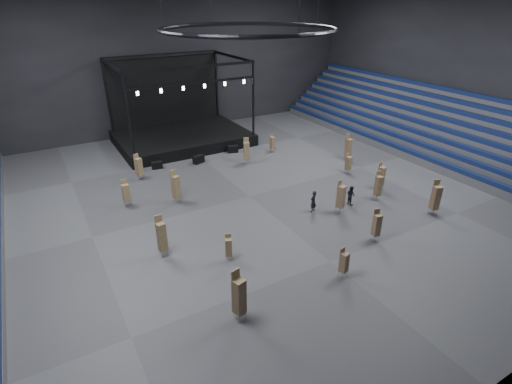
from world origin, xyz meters
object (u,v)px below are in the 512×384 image
flight_case_right (233,149)px  chair_stack_4 (246,150)px  flight_case_left (157,165)px  flight_case_mid (199,159)px  chair_stack_8 (381,176)px  chair_stack_7 (139,166)px  chair_stack_2 (272,143)px  chair_stack_3 (240,301)px  chair_stack_12 (229,247)px  man_center (313,201)px  chair_stack_1 (176,186)px  chair_stack_11 (348,148)px  chair_stack_14 (239,295)px  chair_stack_16 (341,196)px  chair_stack_0 (377,224)px  chair_stack_9 (348,163)px  chair_stack_5 (126,192)px  stage (180,129)px  chair_stack_13 (162,236)px  chair_stack_6 (378,185)px  crew_member (351,195)px  chair_stack_10 (344,262)px  chair_stack_15 (436,197)px

flight_case_right → chair_stack_4: bearing=-94.1°
flight_case_left → flight_case_right: (8.37, 0.31, 0.03)m
flight_case_mid → chair_stack_8: 17.55m
chair_stack_7 → flight_case_mid: bearing=-14.1°
chair_stack_2 → flight_case_left: bearing=166.8°
flight_case_mid → chair_stack_3: 22.04m
chair_stack_8 → chair_stack_12: bearing=172.5°
chair_stack_7 → man_center: chair_stack_7 is taller
chair_stack_1 → chair_stack_11: bearing=-18.9°
chair_stack_14 → man_center: bearing=20.5°
chair_stack_4 → man_center: (-0.28, -11.18, -0.51)m
flight_case_mid → chair_stack_16: chair_stack_16 is taller
flight_case_right → chair_stack_11: size_ratio=0.38×
flight_case_left → chair_stack_12: size_ratio=0.55×
chair_stack_0 → chair_stack_9: size_ratio=1.17×
chair_stack_5 → chair_stack_16: chair_stack_16 is taller
chair_stack_8 → stage: bearing=99.6°
chair_stack_5 → chair_stack_16: 16.73m
chair_stack_13 → chair_stack_16: chair_stack_13 is taller
flight_case_left → chair_stack_16: 18.27m
flight_case_right → chair_stack_3: 24.53m
chair_stack_6 → chair_stack_8: (1.57, 1.22, 0.03)m
stage → chair_stack_8: bearing=-63.4°
flight_case_left → chair_stack_0: 21.75m
chair_stack_14 → chair_stack_1: bearing=68.3°
flight_case_left → chair_stack_2: (12.08, -1.71, 0.70)m
chair_stack_7 → chair_stack_8: 21.34m
chair_stack_7 → crew_member: (13.35, -13.18, -0.51)m
flight_case_mid → chair_stack_13: chair_stack_13 is taller
chair_stack_3 → chair_stack_8: 19.13m
chair_stack_11 → chair_stack_14: 24.03m
chair_stack_7 → chair_stack_11: size_ratio=0.85×
chair_stack_10 → chair_stack_12: (-5.14, 4.87, -0.06)m
crew_member → chair_stack_16: bearing=119.3°
crew_member → man_center: bearing=89.8°
chair_stack_15 → chair_stack_16: (-6.01, 3.79, -0.06)m
chair_stack_6 → chair_stack_16: size_ratio=0.93×
chair_stack_13 → chair_stack_6: bearing=-11.0°
flight_case_mid → chair_stack_16: 15.90m
chair_stack_8 → chair_stack_13: size_ratio=0.87×
chair_stack_13 → crew_member: chair_stack_13 is taller
chair_stack_10 → flight_case_left: bearing=86.6°
flight_case_left → chair_stack_15: bearing=-51.2°
chair_stack_11 → chair_stack_15: size_ratio=1.02×
chair_stack_11 → chair_stack_14: (-19.62, -13.88, 0.06)m
chair_stack_2 → chair_stack_9: chair_stack_9 is taller
chair_stack_2 → chair_stack_5: chair_stack_5 is taller
chair_stack_0 → chair_stack_10: 5.00m
stage → chair_stack_3: bearing=-104.3°
chair_stack_1 → chair_stack_11: chair_stack_11 is taller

